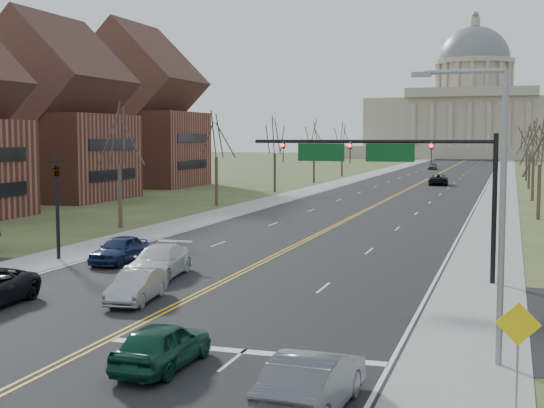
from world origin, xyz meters
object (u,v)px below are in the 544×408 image
Objects in this scene: signal_left at (57,195)px; street_light at (494,196)px; car_sb_inner_second at (159,262)px; car_far_sb at (433,166)px; warn_sign at (518,335)px; car_sb_inner_lead at (137,286)px; car_sb_outer_second at (120,249)px; signal_mast at (389,163)px; car_far_nb at (439,179)px; car_nb_inner_lead at (162,345)px; car_nb_outer_lead at (312,381)px.

signal_left is 0.66× the size of street_light.
car_sb_inner_second is 1.29× the size of car_far_sb.
warn_sign is 0.69× the size of car_sb_inner_lead.
car_sb_outer_second is 127.47m from car_far_sb.
car_sb_inner_second is at bearing -162.97° from signal_mast.
warn_sign reaches higher than car_far_nb.
car_far_nb is 52.48m from car_far_sb.
car_sb_inner_second reaches higher than car_nb_inner_lead.
car_sb_inner_second is 5.06m from car_sb_outer_second.
warn_sign is 27.21m from car_sb_outer_second.
signal_left is at bearing 75.47° from car_far_nb.
signal_mast is at bearing 0.57° from car_sb_outer_second.
signal_left is 1.03× the size of car_far_nb.
street_light is 1.56× the size of car_far_nb.
car_sb_inner_lead is (-10.37, 10.20, -0.11)m from car_nb_outer_lead.
signal_mast is 19.72m from car_nb_outer_lead.
signal_mast is 18.16m from car_nb_inner_lead.
car_sb_inner_lead is at bearing -79.68° from car_sb_inner_second.
car_far_nb is (-9.62, 88.55, -4.40)m from street_light.
car_sb_outer_second is at bearing -2.82° from signal_left.
car_sb_inner_lead is at bearing 162.34° from street_light.
signal_mast reaches higher than car_sb_inner_lead.
car_far_nb is (14.62, 75.05, -2.89)m from signal_left.
street_light is 3.17× the size of warn_sign.
car_nb_outer_lead is 19.77m from car_sb_inner_second.
warn_sign is (6.05, -17.51, -3.75)m from signal_mast.
warn_sign is 145.63m from car_far_sb.
street_light is at bearing -33.57° from car_sb_outer_second.
car_sb_inner_second is (-10.94, -3.35, -4.96)m from signal_mast.
car_sb_inner_lead is at bearing 150.57° from warn_sign.
car_sb_inner_lead is at bearing -57.32° from car_sb_outer_second.
signal_mast is 1.34× the size of street_light.
signal_mast reaches higher than car_sb_inner_second.
signal_mast reaches higher than car_nb_inner_lead.
car_far_nb is at bearing 96.20° from street_light.
car_sb_inner_lead is at bearing 83.10° from car_far_nb.
car_sb_inner_lead is 0.92× the size of car_sb_outer_second.
car_sb_inner_lead is (-5.12, 8.09, -0.04)m from car_nb_inner_lead.
car_sb_inner_lead is 0.99× the size of car_far_sb.
street_light is at bearing -68.59° from signal_mast.
car_nb_outer_lead is 24.71m from car_sb_outer_second.
car_sb_inner_second is 78.68m from car_far_nb.
car_sb_outer_second reaches higher than car_far_sb.
car_far_nb reaches higher than car_sb_inner_second.
signal_left is 27.78m from street_light.
car_nb_inner_lead is at bearing 176.80° from warn_sign.
signal_left reaches higher than warn_sign.
car_sb_outer_second is at bearing 140.42° from warn_sign.
car_nb_outer_lead is at bearing -162.81° from warn_sign.
warn_sign is at bearing 92.89° from car_far_nb.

